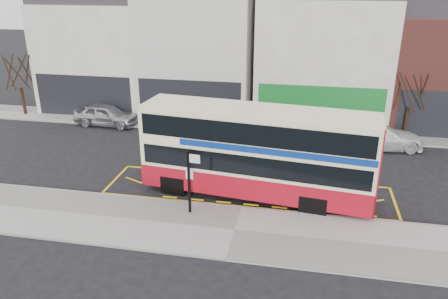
% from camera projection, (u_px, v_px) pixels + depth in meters
% --- Properties ---
extents(ground, '(120.00, 120.00, 0.00)m').
position_uv_depth(ground, '(243.00, 206.00, 20.28)').
color(ground, black).
rests_on(ground, ground).
extents(pavement, '(40.00, 4.00, 0.15)m').
position_uv_depth(pavement, '(235.00, 231.00, 18.16)').
color(pavement, '#A5A19C').
rests_on(pavement, ground).
extents(kerb, '(40.00, 0.15, 0.15)m').
position_uv_depth(kerb, '(242.00, 208.00, 19.91)').
color(kerb, gray).
rests_on(kerb, ground).
extents(far_pavement, '(50.00, 3.00, 0.15)m').
position_uv_depth(far_pavement, '(266.00, 128.00, 30.27)').
color(far_pavement, '#A5A19C').
rests_on(far_pavement, ground).
extents(road_markings, '(14.00, 3.40, 0.01)m').
position_uv_depth(road_markings, '(248.00, 190.00, 21.74)').
color(road_markings, yellow).
rests_on(road_markings, ground).
extents(terrace_far_left, '(8.00, 8.01, 10.80)m').
position_uv_depth(terrace_far_left, '(103.00, 44.00, 34.48)').
color(terrace_far_left, white).
rests_on(terrace_far_left, ground).
extents(terrace_left, '(8.00, 8.01, 11.80)m').
position_uv_depth(terrace_left, '(202.00, 41.00, 32.90)').
color(terrace_left, silver).
rests_on(terrace_left, ground).
extents(terrace_green_shop, '(9.00, 8.01, 11.30)m').
position_uv_depth(terrace_green_shop, '(323.00, 48.00, 31.41)').
color(terrace_green_shop, white).
rests_on(terrace_green_shop, ground).
extents(double_decker_bus, '(11.13, 3.78, 4.36)m').
position_uv_depth(double_decker_bus, '(258.00, 152.00, 20.41)').
color(double_decker_bus, '#FCF5BF').
rests_on(double_decker_bus, ground).
extents(bus_stop_post, '(0.72, 0.17, 2.91)m').
position_uv_depth(bus_stop_post, '(190.00, 176.00, 18.81)').
color(bus_stop_post, black).
rests_on(bus_stop_post, pavement).
extents(car_silver, '(4.63, 2.10, 1.54)m').
position_uv_depth(car_silver, '(106.00, 115.00, 30.77)').
color(car_silver, '#B3B4B9').
rests_on(car_silver, ground).
extents(car_grey, '(4.02, 1.96, 1.27)m').
position_uv_depth(car_grey, '(246.00, 128.00, 28.50)').
color(car_grey, '#383B3F').
rests_on(car_grey, ground).
extents(car_white, '(5.56, 2.93, 1.54)m').
position_uv_depth(car_white, '(379.00, 136.00, 26.73)').
color(car_white, white).
rests_on(car_white, ground).
extents(street_tree_left, '(2.70, 2.70, 5.83)m').
position_uv_depth(street_tree_left, '(17.00, 63.00, 31.71)').
color(street_tree_left, black).
rests_on(street_tree_left, ground).
extents(street_tree_right, '(2.62, 2.62, 5.65)m').
position_uv_depth(street_tree_right, '(413.00, 81.00, 27.08)').
color(street_tree_right, black).
rests_on(street_tree_right, ground).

